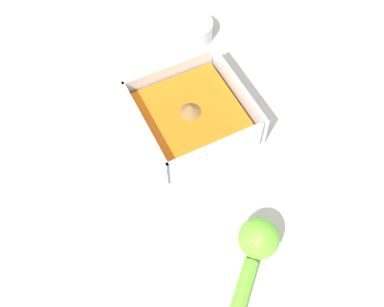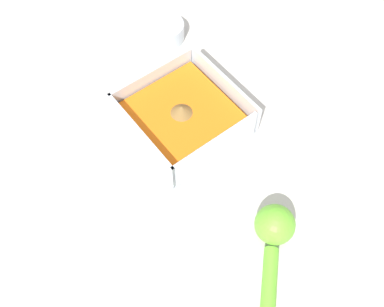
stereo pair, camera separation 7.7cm
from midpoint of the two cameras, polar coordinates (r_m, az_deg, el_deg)
name	(u,v)px [view 2 (the right image)]	position (r m, az deg, el deg)	size (l,w,h in m)	color
ground_plane	(173,117)	(0.85, -4.99, 4.45)	(4.00, 4.00, 0.00)	beige
square_dish	(184,118)	(0.82, -3.70, 4.36)	(0.19, 0.19, 0.07)	silver
spice_bowl	(165,32)	(0.98, -5.76, 14.97)	(0.08, 0.08, 0.04)	silver
lemon_squeezer	(273,240)	(0.71, 7.25, -11.17)	(0.17, 0.17, 0.06)	#6BC633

